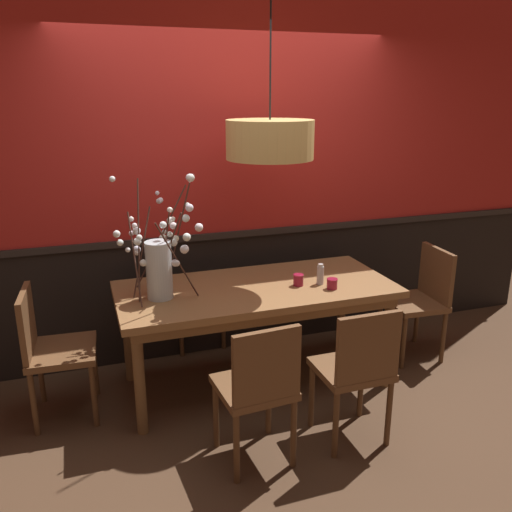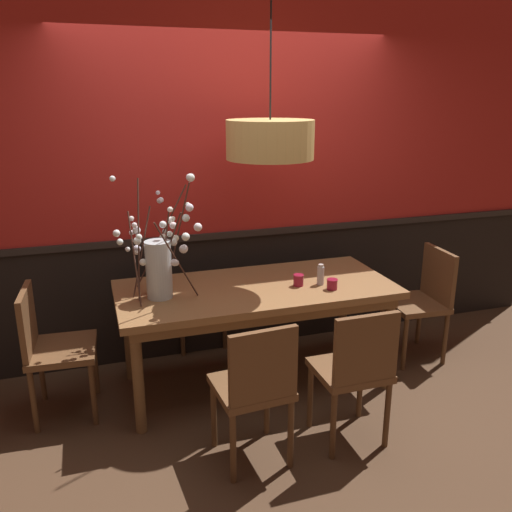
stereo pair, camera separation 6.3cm
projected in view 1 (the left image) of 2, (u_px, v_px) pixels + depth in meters
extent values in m
plane|color=#4C3321|center=(256.00, 382.00, 3.97)|extent=(24.00, 24.00, 0.00)
cube|color=black|center=(230.00, 291.00, 4.44)|extent=(5.85, 0.12, 0.96)
cube|color=black|center=(229.00, 233.00, 4.28)|extent=(5.85, 0.14, 0.05)
cube|color=#B2231E|center=(227.00, 109.00, 4.01)|extent=(5.85, 0.12, 1.97)
cube|color=olive|center=(256.00, 289.00, 3.75)|extent=(1.93, 0.88, 0.05)
cube|color=brown|center=(256.00, 298.00, 3.77)|extent=(1.83, 0.77, 0.08)
cylinder|color=brown|center=(140.00, 382.00, 3.27)|extent=(0.07, 0.07, 0.71)
cylinder|color=brown|center=(387.00, 341.00, 3.82)|extent=(0.07, 0.07, 0.71)
cylinder|color=brown|center=(128.00, 336.00, 3.91)|extent=(0.07, 0.07, 0.71)
cylinder|color=brown|center=(342.00, 306.00, 4.45)|extent=(0.07, 0.07, 0.71)
cube|color=brown|center=(196.00, 294.00, 4.45)|extent=(0.44, 0.44, 0.04)
cube|color=brown|center=(189.00, 257.00, 4.54)|extent=(0.40, 0.06, 0.49)
cylinder|color=brown|center=(223.00, 325.00, 4.43)|extent=(0.04, 0.04, 0.43)
cylinder|color=brown|center=(181.00, 331.00, 4.30)|extent=(0.04, 0.04, 0.43)
cylinder|color=brown|center=(211.00, 309.00, 4.74)|extent=(0.04, 0.04, 0.43)
cylinder|color=brown|center=(171.00, 315.00, 4.62)|extent=(0.04, 0.04, 0.43)
cube|color=brown|center=(413.00, 303.00, 4.26)|extent=(0.44, 0.47, 0.04)
cube|color=brown|center=(436.00, 274.00, 4.24)|extent=(0.06, 0.42, 0.42)
cylinder|color=brown|center=(403.00, 343.00, 4.11)|extent=(0.04, 0.04, 0.43)
cylinder|color=brown|center=(380.00, 323.00, 4.46)|extent=(0.04, 0.04, 0.43)
cylinder|color=brown|center=(443.00, 337.00, 4.19)|extent=(0.04, 0.04, 0.43)
cylinder|color=brown|center=(417.00, 318.00, 4.55)|extent=(0.04, 0.04, 0.43)
cube|color=brown|center=(254.00, 387.00, 3.03)|extent=(0.43, 0.43, 0.04)
cube|color=brown|center=(267.00, 366.00, 2.80)|extent=(0.39, 0.06, 0.41)
cylinder|color=brown|center=(216.00, 415.00, 3.18)|extent=(0.04, 0.04, 0.44)
cylinder|color=brown|center=(269.00, 402.00, 3.31)|extent=(0.04, 0.04, 0.44)
cylinder|color=brown|center=(237.00, 448.00, 2.88)|extent=(0.04, 0.04, 0.44)
cylinder|color=brown|center=(293.00, 433.00, 3.01)|extent=(0.04, 0.04, 0.44)
cube|color=brown|center=(62.00, 351.00, 3.45)|extent=(0.45, 0.48, 0.04)
cube|color=brown|center=(27.00, 323.00, 3.33)|extent=(0.06, 0.43, 0.41)
cylinder|color=brown|center=(95.00, 366.00, 3.74)|extent=(0.04, 0.04, 0.44)
cylinder|color=brown|center=(94.00, 396.00, 3.38)|extent=(0.04, 0.04, 0.44)
cylinder|color=brown|center=(41.00, 373.00, 3.65)|extent=(0.04, 0.04, 0.44)
cylinder|color=brown|center=(34.00, 404.00, 3.29)|extent=(0.04, 0.04, 0.44)
cube|color=brown|center=(351.00, 369.00, 3.22)|extent=(0.42, 0.39, 0.04)
cube|color=brown|center=(368.00, 348.00, 2.99)|extent=(0.40, 0.04, 0.41)
cylinder|color=brown|center=(312.00, 396.00, 3.38)|extent=(0.04, 0.04, 0.44)
cylinder|color=brown|center=(361.00, 386.00, 3.49)|extent=(0.04, 0.04, 0.44)
cylinder|color=brown|center=(336.00, 425.00, 3.09)|extent=(0.04, 0.04, 0.44)
cylinder|color=brown|center=(389.00, 413.00, 3.20)|extent=(0.04, 0.04, 0.44)
cylinder|color=silver|center=(159.00, 270.00, 3.47)|extent=(0.17, 0.17, 0.38)
cylinder|color=silver|center=(160.00, 291.00, 3.51)|extent=(0.15, 0.15, 0.08)
cylinder|color=#472D23|center=(161.00, 237.00, 3.61)|extent=(0.36, 0.10, 0.72)
sphere|color=white|center=(160.00, 200.00, 3.63)|extent=(0.04, 0.04, 0.04)
sphere|color=white|center=(159.00, 201.00, 3.67)|extent=(0.04, 0.04, 0.04)
sphere|color=white|center=(158.00, 243.00, 3.59)|extent=(0.04, 0.04, 0.04)
sphere|color=white|center=(157.00, 193.00, 3.66)|extent=(0.03, 0.03, 0.03)
sphere|color=white|center=(163.00, 238.00, 3.61)|extent=(0.05, 0.05, 0.05)
sphere|color=white|center=(164.00, 232.00, 3.64)|extent=(0.03, 0.03, 0.03)
cylinder|color=#472D23|center=(139.00, 240.00, 3.44)|extent=(0.07, 0.22, 0.77)
sphere|color=white|center=(139.00, 238.00, 3.42)|extent=(0.04, 0.04, 0.04)
sphere|color=white|center=(136.00, 231.00, 3.46)|extent=(0.05, 0.05, 0.05)
sphere|color=white|center=(135.00, 226.00, 3.40)|extent=(0.04, 0.04, 0.04)
sphere|color=white|center=(112.00, 179.00, 3.34)|extent=(0.04, 0.04, 0.04)
sphere|color=white|center=(137.00, 242.00, 3.42)|extent=(0.05, 0.05, 0.05)
cylinder|color=#472D23|center=(167.00, 253.00, 3.51)|extent=(0.19, 0.17, 0.57)
sphere|color=white|center=(170.00, 210.00, 3.54)|extent=(0.04, 0.04, 0.04)
sphere|color=white|center=(173.00, 219.00, 3.54)|extent=(0.03, 0.03, 0.03)
sphere|color=white|center=(171.00, 221.00, 3.54)|extent=(0.05, 0.05, 0.05)
sphere|color=white|center=(174.00, 242.00, 3.52)|extent=(0.05, 0.05, 0.05)
sphere|color=white|center=(166.00, 253.00, 3.50)|extent=(0.05, 0.05, 0.05)
cylinder|color=#472D23|center=(177.00, 236.00, 3.55)|extent=(0.15, 0.26, 0.76)
sphere|color=white|center=(186.00, 218.00, 3.55)|extent=(0.05, 0.05, 0.05)
sphere|color=white|center=(189.00, 208.00, 3.54)|extent=(0.05, 0.05, 0.05)
sphere|color=white|center=(190.00, 178.00, 3.54)|extent=(0.06, 0.06, 0.06)
sphere|color=white|center=(176.00, 238.00, 3.55)|extent=(0.04, 0.04, 0.04)
sphere|color=white|center=(189.00, 178.00, 3.57)|extent=(0.05, 0.05, 0.05)
sphere|color=white|center=(188.00, 205.00, 3.56)|extent=(0.03, 0.03, 0.03)
cylinder|color=#472D23|center=(178.00, 262.00, 3.34)|extent=(0.29, 0.19, 0.56)
sphere|color=white|center=(185.00, 249.00, 3.24)|extent=(0.05, 0.05, 0.05)
sphere|color=white|center=(199.00, 227.00, 3.19)|extent=(0.05, 0.05, 0.05)
sphere|color=white|center=(184.00, 249.00, 3.27)|extent=(0.05, 0.05, 0.05)
sphere|color=white|center=(177.00, 263.00, 3.32)|extent=(0.04, 0.04, 0.04)
sphere|color=white|center=(175.00, 263.00, 3.33)|extent=(0.05, 0.05, 0.05)
sphere|color=white|center=(187.00, 237.00, 3.21)|extent=(0.05, 0.05, 0.05)
cylinder|color=#472D23|center=(135.00, 259.00, 3.40)|extent=(0.03, 0.30, 0.56)
sphere|color=white|center=(120.00, 243.00, 3.35)|extent=(0.04, 0.04, 0.04)
sphere|color=white|center=(117.00, 234.00, 3.33)|extent=(0.05, 0.05, 0.05)
sphere|color=white|center=(128.00, 250.00, 3.39)|extent=(0.03, 0.03, 0.03)
sphere|color=white|center=(143.00, 263.00, 3.41)|extent=(0.05, 0.05, 0.05)
cylinder|color=#472D23|center=(164.00, 254.00, 3.47)|extent=(0.08, 0.13, 0.58)
sphere|color=white|center=(163.00, 225.00, 3.43)|extent=(0.05, 0.05, 0.05)
sphere|color=white|center=(168.00, 250.00, 3.48)|extent=(0.03, 0.03, 0.03)
sphere|color=white|center=(163.00, 244.00, 3.49)|extent=(0.05, 0.05, 0.05)
sphere|color=white|center=(170.00, 234.00, 3.48)|extent=(0.04, 0.04, 0.04)
sphere|color=white|center=(173.00, 226.00, 3.46)|extent=(0.05, 0.05, 0.05)
sphere|color=white|center=(168.00, 248.00, 3.44)|extent=(0.04, 0.04, 0.04)
cylinder|color=#472D23|center=(142.00, 252.00, 3.50)|extent=(0.17, 0.11, 0.59)
sphere|color=white|center=(136.00, 231.00, 3.50)|extent=(0.04, 0.04, 0.04)
sphere|color=white|center=(131.00, 219.00, 3.46)|extent=(0.03, 0.03, 0.03)
sphere|color=white|center=(137.00, 253.00, 3.49)|extent=(0.03, 0.03, 0.03)
sphere|color=white|center=(137.00, 250.00, 3.50)|extent=(0.05, 0.05, 0.05)
sphere|color=white|center=(131.00, 233.00, 3.49)|extent=(0.03, 0.03, 0.03)
cylinder|color=maroon|center=(332.00, 284.00, 3.68)|extent=(0.07, 0.07, 0.07)
torus|color=#A81B37|center=(332.00, 279.00, 3.67)|extent=(0.08, 0.08, 0.01)
cylinder|color=silver|center=(332.00, 285.00, 3.68)|extent=(0.05, 0.05, 0.04)
cylinder|color=maroon|center=(298.00, 280.00, 3.74)|extent=(0.07, 0.07, 0.08)
torus|color=#A81B37|center=(298.00, 275.00, 3.73)|extent=(0.08, 0.08, 0.01)
cylinder|color=silver|center=(298.00, 282.00, 3.74)|extent=(0.05, 0.05, 0.04)
cylinder|color=#ADADB2|center=(320.00, 275.00, 3.76)|extent=(0.05, 0.05, 0.13)
cylinder|color=beige|center=(321.00, 265.00, 3.74)|extent=(0.04, 0.04, 0.02)
cylinder|color=tan|center=(270.00, 140.00, 3.52)|extent=(0.59, 0.59, 0.26)
sphere|color=#F9EAB7|center=(270.00, 146.00, 3.53)|extent=(0.14, 0.14, 0.14)
cylinder|color=black|center=(271.00, 34.00, 3.33)|extent=(0.01, 0.01, 1.04)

